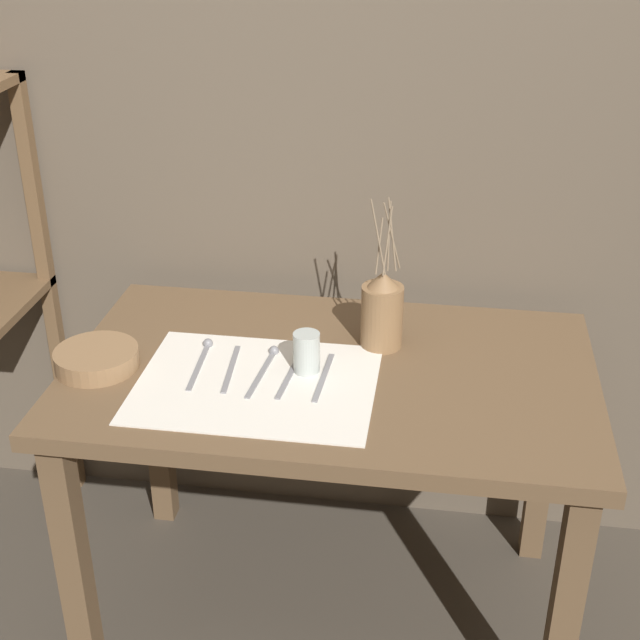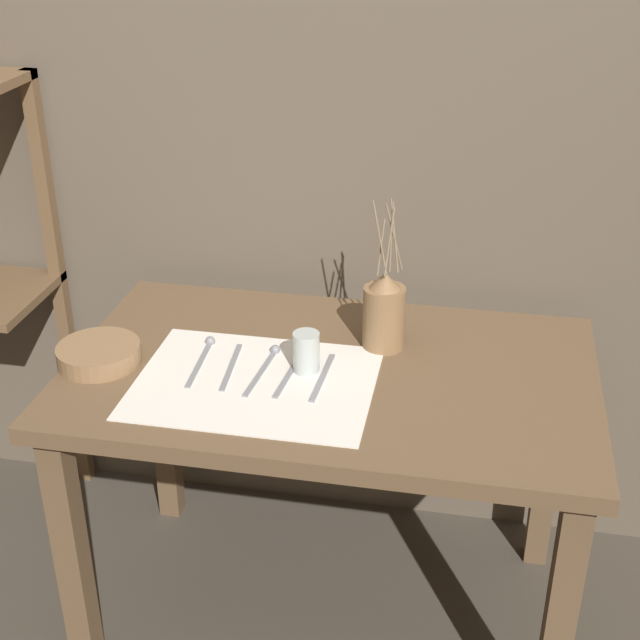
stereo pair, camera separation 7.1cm
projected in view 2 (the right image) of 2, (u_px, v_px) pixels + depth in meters
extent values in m
plane|color=#473F35|center=(329.00, 607.00, 2.34)|extent=(12.00, 12.00, 0.00)
cube|color=brown|center=(365.00, 110.00, 2.20)|extent=(7.00, 0.06, 2.40)
cube|color=brown|center=(330.00, 376.00, 2.02)|extent=(1.19, 0.72, 0.04)
cube|color=brown|center=(72.00, 558.00, 2.01)|extent=(0.06, 0.06, 0.69)
cube|color=brown|center=(558.00, 628.00, 1.83)|extent=(0.06, 0.06, 0.69)
cube|color=brown|center=(164.00, 414.00, 2.54)|extent=(0.06, 0.06, 0.69)
cube|color=brown|center=(549.00, 457.00, 2.36)|extent=(0.06, 0.06, 0.69)
cube|color=brown|center=(61.00, 296.00, 2.55)|extent=(0.04, 0.04, 1.28)
cube|color=white|center=(255.00, 382.00, 1.95)|extent=(0.52, 0.40, 0.00)
cylinder|color=olive|center=(384.00, 318.00, 2.06)|extent=(0.10, 0.10, 0.15)
cone|color=olive|center=(385.00, 281.00, 2.02)|extent=(0.07, 0.07, 0.04)
cylinder|color=#847056|center=(381.00, 247.00, 1.98)|extent=(0.01, 0.03, 0.13)
cylinder|color=#847056|center=(395.00, 236.00, 1.98)|extent=(0.03, 0.03, 0.17)
cylinder|color=#847056|center=(389.00, 242.00, 1.97)|extent=(0.02, 0.04, 0.15)
cylinder|color=#847056|center=(380.00, 238.00, 1.96)|extent=(0.04, 0.02, 0.17)
cylinder|color=#847056|center=(394.00, 237.00, 1.98)|extent=(0.04, 0.02, 0.16)
cylinder|color=#847056|center=(391.00, 237.00, 1.99)|extent=(0.00, 0.02, 0.16)
cylinder|color=#8E6B47|center=(99.00, 354.00, 2.02)|extent=(0.19, 0.19, 0.04)
cylinder|color=#B7C1BC|center=(306.00, 352.00, 1.97)|extent=(0.06, 0.06, 0.09)
cube|color=gray|center=(199.00, 364.00, 2.01)|extent=(0.02, 0.21, 0.00)
sphere|color=gray|center=(210.00, 341.00, 2.10)|extent=(0.02, 0.02, 0.02)
cube|color=gray|center=(231.00, 367.00, 2.00)|extent=(0.03, 0.21, 0.00)
cube|color=gray|center=(261.00, 373.00, 1.98)|extent=(0.03, 0.21, 0.00)
sphere|color=gray|center=(275.00, 350.00, 2.07)|extent=(0.02, 0.02, 0.02)
cube|color=gray|center=(289.00, 374.00, 1.98)|extent=(0.03, 0.21, 0.00)
cube|color=gray|center=(323.00, 377.00, 1.96)|extent=(0.02, 0.21, 0.00)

